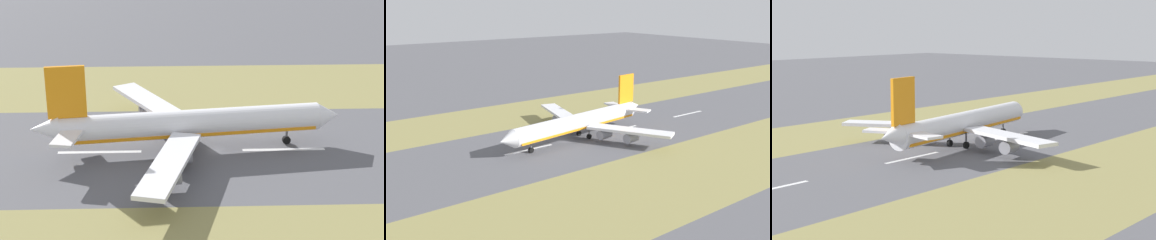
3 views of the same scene
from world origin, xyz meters
TOP-DOWN VIEW (x-y plane):
  - ground_plane at (0.00, 0.00)m, footprint 800.00×800.00m
  - grass_median_west at (-45.00, 0.00)m, footprint 40.00×600.00m
  - grass_median_east at (45.00, 0.00)m, footprint 40.00×600.00m
  - centreline_dash_near at (0.00, -64.84)m, footprint 1.20×18.00m
  - centreline_dash_mid at (0.00, -24.84)m, footprint 1.20×18.00m
  - centreline_dash_far at (0.00, 15.16)m, footprint 1.20×18.00m
  - airplane_main_jet at (-0.21, -6.73)m, footprint 63.60×67.15m

SIDE VIEW (x-z plane):
  - ground_plane at x=0.00m, z-range 0.00..0.00m
  - grass_median_west at x=-45.00m, z-range 0.00..0.01m
  - grass_median_east at x=45.00m, z-range 0.00..0.01m
  - centreline_dash_near at x=0.00m, z-range 0.00..0.01m
  - centreline_dash_mid at x=0.00m, z-range 0.00..0.01m
  - centreline_dash_far at x=0.00m, z-range 0.00..0.01m
  - airplane_main_jet at x=-0.21m, z-range -4.08..16.12m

